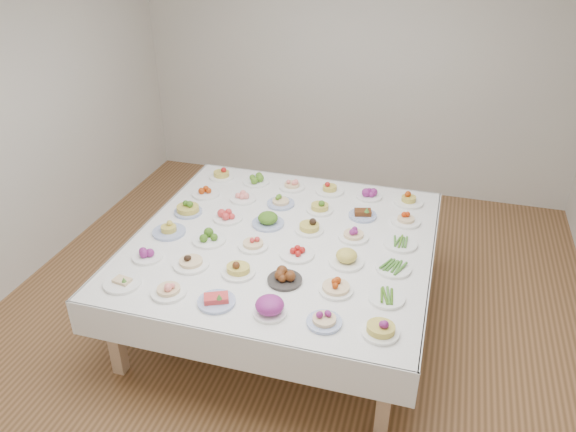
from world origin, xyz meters
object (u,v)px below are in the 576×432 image
(display_table, at_px, (283,246))
(dish_0, at_px, (122,280))
(dish_35, at_px, (409,197))
(dish_18, at_px, (188,205))

(display_table, height_order, dish_0, dish_0)
(dish_0, bearing_deg, dish_35, 44.74)
(display_table, height_order, dish_18, dish_18)
(dish_18, bearing_deg, dish_35, 21.65)
(dish_35, bearing_deg, dish_0, -135.26)
(dish_0, xyz_separation_m, dish_18, (0.00, 1.06, 0.04))
(display_table, xyz_separation_m, dish_35, (0.89, 0.89, 0.12))
(dish_0, distance_m, dish_18, 1.06)
(display_table, bearing_deg, dish_18, 168.83)
(dish_0, bearing_deg, display_table, 44.59)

